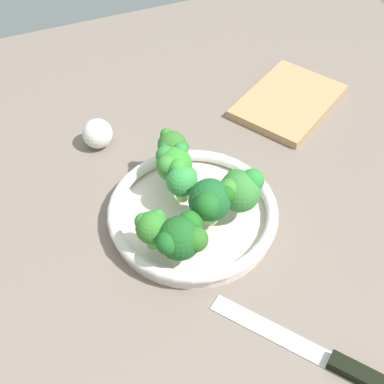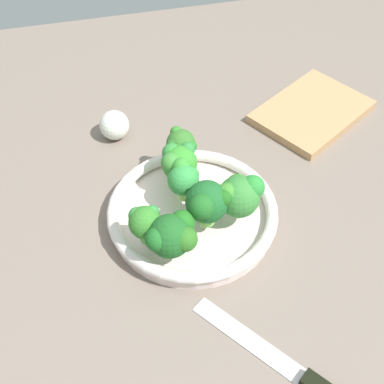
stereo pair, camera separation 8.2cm
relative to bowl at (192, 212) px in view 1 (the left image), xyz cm
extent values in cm
cube|color=#78695E|center=(3.61, -0.32, -3.02)|extent=(130.00, 130.00, 2.50)
cylinder|color=silver|center=(0.00, 0.00, -0.99)|extent=(25.60, 25.60, 1.56)
torus|color=silver|center=(0.00, 0.00, 0.75)|extent=(26.67, 26.67, 1.91)
cylinder|color=#A2CA75|center=(-5.07, -7.95, 2.53)|extent=(1.98, 1.98, 1.66)
sphere|color=#1C5921|center=(-5.07, -7.95, 5.41)|extent=(6.30, 6.30, 6.30)
sphere|color=#1F681C|center=(-2.98, -6.55, 6.10)|extent=(3.65, 3.65, 3.65)
sphere|color=#1D6523|center=(-6.92, -8.64, 6.16)|extent=(3.53, 3.53, 3.53)
sphere|color=#2C6920|center=(-3.27, -9.29, 5.91)|extent=(3.65, 3.65, 3.65)
cylinder|color=#76BE51|center=(1.38, -3.56, 2.84)|extent=(2.66, 2.66, 2.27)
sphere|color=#1B5C27|center=(1.38, -3.56, 6.05)|extent=(6.38, 6.38, 6.38)
sphere|color=#1D6021|center=(0.05, -5.51, 7.54)|extent=(3.78, 3.78, 3.78)
sphere|color=#1E5F1B|center=(3.13, -4.33, 7.15)|extent=(2.67, 2.67, 2.67)
cylinder|color=#78C355|center=(-8.00, -4.92, 2.87)|extent=(1.94, 1.94, 2.34)
sphere|color=#347E2A|center=(-8.00, -4.92, 5.61)|extent=(4.81, 4.81, 4.81)
sphere|color=#308439|center=(-6.81, -4.07, 6.52)|extent=(2.17, 2.17, 2.17)
sphere|color=#288939|center=(-6.72, -6.38, 6.13)|extent=(2.10, 2.10, 2.10)
sphere|color=#318736|center=(-8.89, -3.89, 6.16)|extent=(2.63, 2.63, 2.63)
cylinder|color=#A2D76B|center=(-0.90, 1.90, 2.85)|extent=(1.86, 1.86, 2.28)
sphere|color=green|center=(-0.90, 1.90, 5.56)|extent=(4.85, 4.85, 4.85)
sphere|color=#358F31|center=(-0.85, 3.53, 6.83)|extent=(2.84, 2.84, 2.84)
sphere|color=#348D39|center=(0.50, 2.32, 6.07)|extent=(2.33, 2.33, 2.33)
cylinder|color=#78B457|center=(6.38, -3.15, 2.52)|extent=(2.22, 2.22, 1.64)
sphere|color=#357F35|center=(6.38, -3.15, 5.41)|extent=(6.39, 6.39, 6.39)
sphere|color=#368428|center=(6.66, -1.32, 5.92)|extent=(3.49, 3.49, 3.49)
sphere|color=#3B842C|center=(4.38, -3.41, 6.91)|extent=(3.26, 3.26, 3.26)
sphere|color=#2A8732|center=(8.47, -2.99, 6.82)|extent=(3.59, 3.59, 3.59)
cylinder|color=#91CA6D|center=(0.48, 9.71, 2.98)|extent=(1.81, 1.81, 2.56)
sphere|color=#346F29|center=(0.48, 9.71, 5.80)|extent=(4.73, 4.73, 4.73)
sphere|color=#317A25|center=(0.06, 11.12, 7.10)|extent=(2.00, 2.00, 2.00)
sphere|color=#267326|center=(1.86, 8.32, 6.13)|extent=(1.90, 1.90, 1.90)
sphere|color=#2D672C|center=(-0.89, 8.99, 6.28)|extent=(2.38, 2.38, 2.38)
cylinder|color=#78B15D|center=(-0.60, 5.96, 2.51)|extent=(1.96, 1.96, 1.62)
sphere|color=#348C2B|center=(-0.60, 5.96, 5.18)|extent=(5.71, 5.71, 5.71)
sphere|color=#3A8235|center=(-2.11, 5.06, 6.53)|extent=(3.15, 3.15, 3.15)
sphere|color=#2E8239|center=(0.99, 7.15, 6.70)|extent=(2.38, 2.38, 2.38)
sphere|color=#318537|center=(-1.47, 7.36, 6.29)|extent=(3.17, 3.17, 3.17)
cube|color=silver|center=(2.39, -21.97, -1.57)|extent=(12.34, 15.12, 0.40)
cube|color=black|center=(10.42, -32.58, -1.02)|extent=(7.55, 8.98, 1.50)
cube|color=tan|center=(28.23, 19.77, -0.97)|extent=(25.69, 23.78, 1.60)
sphere|color=silver|center=(-9.01, 22.46, 0.91)|extent=(5.37, 5.37, 5.37)
camera|label=1|loc=(-20.71, -51.19, 65.52)|focal=51.06mm
camera|label=2|loc=(-12.89, -53.69, 65.52)|focal=51.06mm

